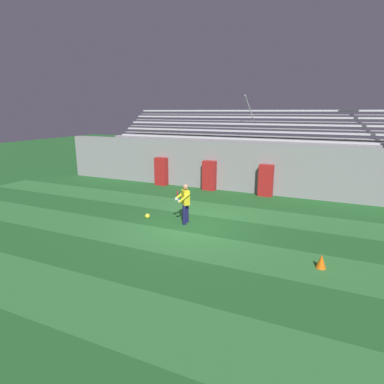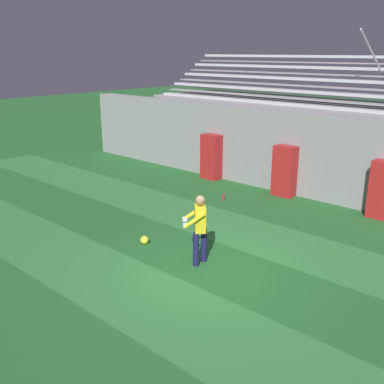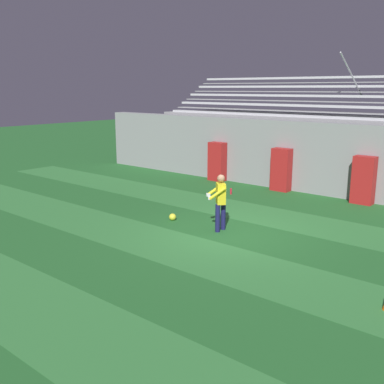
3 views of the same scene
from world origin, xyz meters
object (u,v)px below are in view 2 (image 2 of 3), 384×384
at_px(padding_pillar_gate_left, 284,171).
at_px(water_bottle, 223,197).
at_px(padding_pillar_far_left, 211,157).
at_px(padding_pillar_gate_right, 383,190).
at_px(soccer_ball, 144,240).
at_px(goalkeeper, 199,225).

bearing_deg(padding_pillar_gate_left, water_bottle, -122.56).
xyz_separation_m(padding_pillar_far_left, water_bottle, (2.05, -1.84, -0.74)).
relative_size(padding_pillar_gate_right, water_bottle, 7.20).
relative_size(soccer_ball, water_bottle, 0.92).
height_order(padding_pillar_gate_right, soccer_ball, padding_pillar_gate_right).
height_order(padding_pillar_gate_left, water_bottle, padding_pillar_gate_left).
xyz_separation_m(padding_pillar_far_left, goalkeeper, (4.45, -5.85, 0.09)).
height_order(padding_pillar_far_left, goalkeeper, padding_pillar_far_left).
relative_size(padding_pillar_far_left, goalkeeper, 1.03).
bearing_deg(goalkeeper, soccer_ball, -176.47).
relative_size(padding_pillar_gate_left, goalkeeper, 1.03).
bearing_deg(padding_pillar_gate_right, goalkeeper, -109.51).
relative_size(padding_pillar_gate_left, soccer_ball, 7.85).
xyz_separation_m(padding_pillar_gate_right, goalkeeper, (-2.07, -5.85, 0.09)).
relative_size(padding_pillar_far_left, water_bottle, 7.20).
bearing_deg(goalkeeper, padding_pillar_far_left, 127.29).
bearing_deg(padding_pillar_gate_left, soccer_ball, -95.13).
xyz_separation_m(padding_pillar_gate_right, water_bottle, (-4.48, -1.84, -0.74)).
distance_m(padding_pillar_gate_left, water_bottle, 2.30).
xyz_separation_m(padding_pillar_gate_left, soccer_ball, (-0.53, -5.96, -0.75)).
bearing_deg(padding_pillar_gate_left, padding_pillar_gate_right, 0.00).
bearing_deg(padding_pillar_gate_right, padding_pillar_far_left, 180.00).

